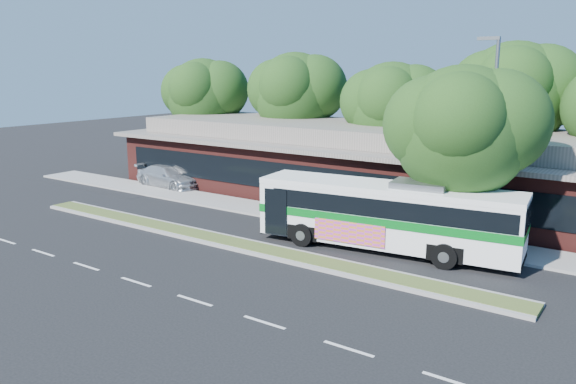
# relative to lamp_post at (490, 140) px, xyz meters

# --- Properties ---
(ground) EXTENTS (120.00, 120.00, 0.00)m
(ground) POSITION_rel_lamp_post_xyz_m (-9.56, -6.00, -4.90)
(ground) COLOR black
(ground) RESTS_ON ground
(median_strip) EXTENTS (26.00, 1.10, 0.15)m
(median_strip) POSITION_rel_lamp_post_xyz_m (-9.56, -5.40, -4.83)
(median_strip) COLOR #445524
(median_strip) RESTS_ON ground
(sidewalk) EXTENTS (44.00, 2.60, 0.12)m
(sidewalk) POSITION_rel_lamp_post_xyz_m (-9.56, 0.40, -4.84)
(sidewalk) COLOR gray
(sidewalk) RESTS_ON ground
(parking_lot) EXTENTS (14.00, 12.00, 0.01)m
(parking_lot) POSITION_rel_lamp_post_xyz_m (-27.56, 4.00, -4.90)
(parking_lot) COLOR black
(parking_lot) RESTS_ON ground
(plaza_building) EXTENTS (33.20, 11.20, 4.45)m
(plaza_building) POSITION_rel_lamp_post_xyz_m (-9.56, 6.99, -2.77)
(plaza_building) COLOR #511D19
(plaza_building) RESTS_ON ground
(lamp_post) EXTENTS (0.93, 0.18, 9.07)m
(lamp_post) POSITION_rel_lamp_post_xyz_m (0.00, 0.00, 0.00)
(lamp_post) COLOR slate
(lamp_post) RESTS_ON ground
(tree_bg_a) EXTENTS (6.47, 5.80, 8.63)m
(tree_bg_a) POSITION_rel_lamp_post_xyz_m (-24.15, 9.14, 0.97)
(tree_bg_a) COLOR black
(tree_bg_a) RESTS_ON ground
(tree_bg_b) EXTENTS (6.69, 6.00, 9.00)m
(tree_bg_b) POSITION_rel_lamp_post_xyz_m (-16.13, 10.14, 1.24)
(tree_bg_b) COLOR black
(tree_bg_b) RESTS_ON ground
(tree_bg_c) EXTENTS (6.24, 5.60, 8.26)m
(tree_bg_c) POSITION_rel_lamp_post_xyz_m (-8.16, 9.13, 0.69)
(tree_bg_c) COLOR black
(tree_bg_c) RESTS_ON ground
(tree_bg_d) EXTENTS (6.91, 6.20, 9.37)m
(tree_bg_d) POSITION_rel_lamp_post_xyz_m (-1.12, 10.15, 1.52)
(tree_bg_d) COLOR black
(tree_bg_d) RESTS_ON ground
(transit_bus) EXTENTS (11.58, 3.78, 3.20)m
(transit_bus) POSITION_rel_lamp_post_xyz_m (-3.51, -2.20, -3.12)
(transit_bus) COLOR white
(transit_bus) RESTS_ON ground
(sedan) EXTENTS (5.23, 2.38, 1.48)m
(sedan) POSITION_rel_lamp_post_xyz_m (-21.32, 1.89, -4.16)
(sedan) COLOR silver
(sedan) RESTS_ON ground
(sidewalk_tree) EXTENTS (6.34, 5.68, 8.00)m
(sidewalk_tree) POSITION_rel_lamp_post_xyz_m (-0.71, -0.20, 0.39)
(sidewalk_tree) COLOR black
(sidewalk_tree) RESTS_ON ground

